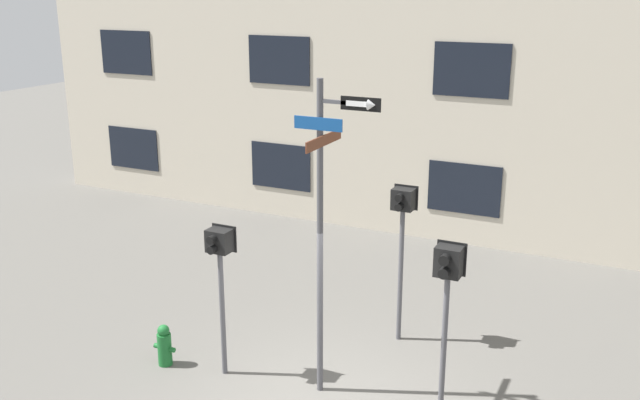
% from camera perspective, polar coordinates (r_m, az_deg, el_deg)
% --- Properties ---
extents(street_sign_pole, '(1.22, 1.07, 4.66)m').
position_cam_1_polar(street_sign_pole, '(9.89, 0.35, -1.35)').
color(street_sign_pole, '#4C4C51').
rests_on(street_sign_pole, ground_plane).
extents(pedestrian_signal_left, '(0.42, 0.40, 2.41)m').
position_cam_1_polar(pedestrian_signal_left, '(10.76, -8.01, -4.74)').
color(pedestrian_signal_left, '#4C4C51').
rests_on(pedestrian_signal_left, ground_plane).
extents(pedestrian_signal_right, '(0.41, 0.40, 2.54)m').
position_cam_1_polar(pedestrian_signal_right, '(9.75, 10.15, -6.42)').
color(pedestrian_signal_right, '#4C4C51').
rests_on(pedestrian_signal_right, ground_plane).
extents(pedestrian_signal_across, '(0.41, 0.40, 2.71)m').
position_cam_1_polar(pedestrian_signal_across, '(11.71, 6.61, -1.69)').
color(pedestrian_signal_across, '#4C4C51').
rests_on(pedestrian_signal_across, ground_plane).
extents(fire_hydrant, '(0.38, 0.22, 0.69)m').
position_cam_1_polar(fire_hydrant, '(11.82, -12.34, -11.30)').
color(fire_hydrant, '#196028').
rests_on(fire_hydrant, ground_plane).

